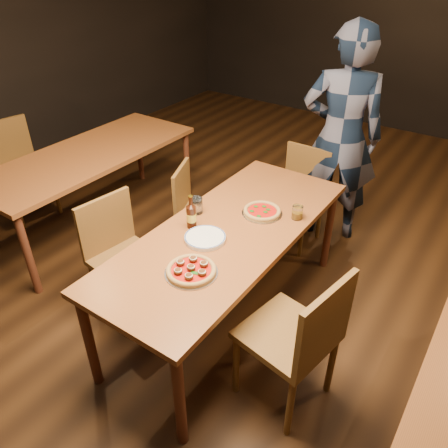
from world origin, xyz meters
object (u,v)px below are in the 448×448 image
Objects in this scene: plate_stack at (205,238)px; amber_glass at (297,212)px; chair_nbr_left at (22,170)px; table_main at (228,239)px; water_glass at (196,205)px; chair_end at (295,198)px; pizza_meatball at (191,270)px; chair_main_e at (287,333)px; chair_main_sw at (204,211)px; chair_main_nw at (127,260)px; pizza_margherita at (262,211)px; beer_bottle at (191,216)px; diner at (341,138)px; table_left at (89,160)px.

amber_glass is at bearing 57.03° from plate_stack.
table_main is at bearing -81.45° from chair_nbr_left.
water_glass reaches higher than amber_glass.
chair_end is 1.64m from pizza_meatball.
table_main is at bearing -108.76° from chair_main_e.
chair_nbr_left is at bearing 82.04° from chair_main_sw.
chair_main_sw is at bearing 7.04° from chair_main_nw.
pizza_margherita is 0.50m from beer_bottle.
chair_main_sw is 3.72× the size of beer_bottle.
diner is (0.15, 1.46, 0.25)m from table_main.
chair_nbr_left is (-2.42, 0.06, -0.20)m from table_main.
beer_bottle is 0.18m from water_glass.
chair_nbr_left is 2.95m from diner.
chair_main_e reaches higher than water_glass.
chair_nbr_left is 8.85× the size of water_glass.
pizza_meatball is at bearing -84.15° from chair_end.
pizza_margherita is 0.24m from amber_glass.
table_main is 2.19× the size of chair_main_nw.
chair_main_nw is at bearing 157.08° from chair_main_sw.
pizza_margherita is (-0.55, 0.64, 0.27)m from chair_main_e.
water_glass reaches higher than table_main.
amber_glass reaches higher than pizza_margherita.
chair_main_nw is at bearing 169.25° from pizza_meatball.
pizza_meatball is (1.77, -0.78, 0.09)m from table_left.
water_glass reaches higher than plate_stack.
chair_main_sw is (1.10, 0.22, -0.26)m from table_left.
chair_end reaches higher than table_main.
pizza_meatball reaches higher than table_left.
table_main is 0.75m from chair_main_e.
chair_main_nw is 1.24m from chair_main_e.
chair_end is at bearing 115.75° from amber_glass.
table_main is at bearing 26.94° from beer_bottle.
diner reaches higher than chair_main_nw.
amber_glass is (0.91, 0.72, 0.34)m from chair_main_nw.
chair_main_nw is at bearing -141.58° from amber_glass.
beer_bottle reaches higher than pizza_meatball.
table_main is 2.03× the size of chair_main_e.
pizza_meatball is at bearing -66.80° from chair_main_e.
pizza_margherita is at bearing -130.69° from chair_main_sw.
table_main is at bearing 98.71° from pizza_meatball.
chair_main_sw is 2.80× the size of pizza_meatball.
table_left is 21.81× the size of amber_glass.
chair_end is (0.54, 0.60, 0.02)m from chair_main_sw.
diner is at bearing -154.81° from chair_main_e.
chair_main_nw is at bearing -148.91° from beer_bottle.
chair_main_nw is 1.85m from chair_nbr_left.
amber_glass is 0.05× the size of diner.
amber_glass is (2.00, 0.07, 0.12)m from table_left.
amber_glass is at bearing 75.12° from pizza_meatball.
plate_stack is (0.56, 0.17, 0.30)m from chair_main_nw.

